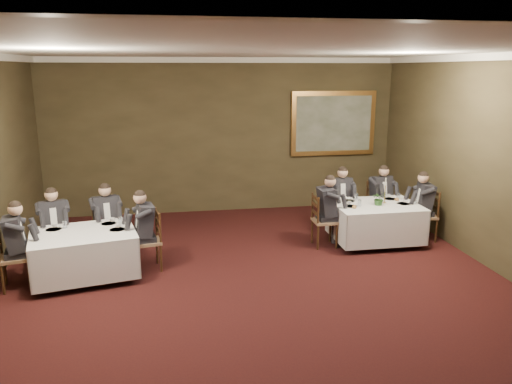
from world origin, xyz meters
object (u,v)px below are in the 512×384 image
object	(u,v)px
diner_main_backleft	(340,207)
chair_main_endleft	(324,231)
diner_main_endright	(424,214)
painting	(333,123)
chair_sec_backleft	(56,248)
chair_sec_endright	(149,253)
table_second	(84,251)
chair_main_backright	(378,215)
diner_sec_endright	(147,240)
chair_sec_endleft	(16,270)
table_main	(375,220)
candlestick	(385,193)
diner_main_backright	(379,205)
chair_main_endright	(424,226)
chair_main_backleft	(339,217)
diner_sec_endleft	(15,256)
diner_sec_backleft	(55,235)
diner_main_endleft	(325,220)
diner_sec_backright	(107,230)
centerpiece	(379,198)
chair_sec_backright	(108,242)

from	to	relation	value
diner_main_backleft	chair_main_endleft	world-z (taller)	diner_main_backleft
chair_main_endleft	diner_main_endright	xyz separation A→B (m)	(2.02, 0.00, 0.23)
painting	chair_main_endleft	bearing A→B (deg)	-110.61
chair_sec_backleft	chair_sec_endright	world-z (taller)	same
table_second	chair_main_backright	world-z (taller)	chair_main_backright
diner_sec_endright	chair_sec_endleft	bearing A→B (deg)	90.93
chair_sec_endright	table_main	bearing A→B (deg)	-92.72
diner_main_backleft	chair_main_endleft	distance (m)	1.03
candlestick	painting	size ratio (longest dim) A/B	0.25
diner_main_backright	chair_main_endright	size ratio (longest dim) A/B	1.35
chair_main_backright	chair_main_endleft	xyz separation A→B (m)	(-1.44, -0.83, 0.00)
chair_sec_backleft	painting	world-z (taller)	painting
chair_sec_backleft	candlestick	distance (m)	6.02
chair_main_backleft	diner_sec_endright	world-z (taller)	diner_sec_endright
chair_main_endright	diner_sec_endleft	bearing A→B (deg)	106.99
diner_sec_backleft	diner_sec_endleft	size ratio (longest dim) A/B	1.00
diner_sec_endright	painting	bearing A→B (deg)	-62.81
diner_main_endleft	diner_sec_endleft	size ratio (longest dim) A/B	1.00
diner_main_backright	diner_sec_endleft	bearing A→B (deg)	3.05
chair_sec_backleft	diner_sec_backright	bearing A→B (deg)	175.63
table_main	diner_sec_backleft	xyz separation A→B (m)	(-5.78, -0.10, 0.06)
chair_main_endright	diner_sec_backleft	xyz separation A→B (m)	(-6.79, -0.10, 0.23)
diner_sec_endleft	diner_sec_endright	bearing A→B (deg)	90.05
candlestick	painting	world-z (taller)	painting
chair_main_endleft	chair_main_endright	distance (m)	2.03
chair_main_backleft	chair_sec_endleft	distance (m)	6.03
diner_main_backright	table_second	bearing A→B (deg)	3.67
chair_main_backright	diner_main_endright	size ratio (longest dim) A/B	0.74
chair_sec_backleft	diner_sec_endleft	world-z (taller)	diner_sec_endleft
chair_main_endright	diner_sec_endright	distance (m)	5.29
chair_sec_backleft	diner_sec_endright	bearing A→B (deg)	146.54
chair_main_backleft	diner_sec_endleft	size ratio (longest dim) A/B	0.74
diner_main_backright	candlestick	size ratio (longest dim) A/B	2.69
table_main	diner_sec_backleft	size ratio (longest dim) A/B	1.20
table_main	diner_main_endleft	world-z (taller)	diner_main_endleft
chair_main_endleft	diner_sec_endright	xyz separation A→B (m)	(-3.21, -0.60, 0.23)
table_main	table_second	world-z (taller)	same
diner_main_backleft	diner_main_endleft	xyz separation A→B (m)	(-0.57, -0.81, 0.00)
chair_sec_backleft	centerpiece	world-z (taller)	centerpiece
centerpiece	candlestick	distance (m)	0.23
chair_main_endleft	chair_sec_backright	size ratio (longest dim) A/B	1.00
diner_main_endright	diner_sec_backright	size ratio (longest dim) A/B	1.00
chair_main_endright	diner_sec_backleft	world-z (taller)	diner_sec_backleft
diner_main_endleft	painting	distance (m)	3.25
diner_sec_backright	diner_sec_endleft	bearing A→B (deg)	24.74
chair_main_backright	centerpiece	distance (m)	1.16
diner_main_endright	diner_sec_backright	world-z (taller)	same
diner_main_endleft	painting	bearing A→B (deg)	159.19
diner_main_backleft	diner_sec_backleft	world-z (taller)	same
diner_main_endleft	diner_sec_backright	bearing A→B (deg)	-91.48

